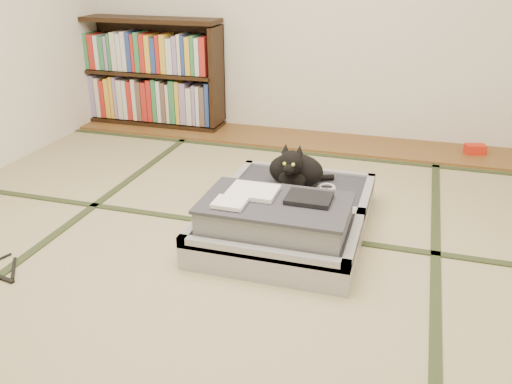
# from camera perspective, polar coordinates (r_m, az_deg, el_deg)

# --- Properties ---
(floor) EXTENTS (4.50, 4.50, 0.00)m
(floor) POSITION_cam_1_polar(r_m,az_deg,el_deg) (2.72, -3.18, -7.55)
(floor) COLOR tan
(floor) RESTS_ON ground
(wood_strip) EXTENTS (4.00, 0.50, 0.02)m
(wood_strip) POSITION_cam_1_polar(r_m,az_deg,el_deg) (4.48, 5.57, 5.42)
(wood_strip) COLOR brown
(wood_strip) RESTS_ON ground
(red_item) EXTENTS (0.17, 0.13, 0.07)m
(red_item) POSITION_cam_1_polar(r_m,az_deg,el_deg) (4.45, 22.07, 4.20)
(red_item) COLOR red
(red_item) RESTS_ON wood_strip
(tatami_borders) EXTENTS (4.00, 4.50, 0.01)m
(tatami_borders) POSITION_cam_1_polar(r_m,az_deg,el_deg) (3.13, -0.11, -2.99)
(tatami_borders) COLOR #2D381E
(tatami_borders) RESTS_ON ground
(bookcase) EXTENTS (1.26, 0.29, 0.92)m
(bookcase) POSITION_cam_1_polar(r_m,az_deg,el_deg) (4.90, -11.01, 12.04)
(bookcase) COLOR black
(bookcase) RESTS_ON wood_strip
(suitcase) EXTENTS (0.83, 1.11, 0.33)m
(suitcase) POSITION_cam_1_polar(r_m,az_deg,el_deg) (2.93, 3.15, -2.54)
(suitcase) COLOR #A4A4A9
(suitcase) RESTS_ON floor
(cat) EXTENTS (0.37, 0.37, 0.30)m
(cat) POSITION_cam_1_polar(r_m,az_deg,el_deg) (3.13, 4.15, 2.29)
(cat) COLOR black
(cat) RESTS_ON suitcase
(cable_coil) EXTENTS (0.12, 0.12, 0.03)m
(cable_coil) POSITION_cam_1_polar(r_m,az_deg,el_deg) (3.16, 7.41, 0.43)
(cable_coil) COLOR white
(cable_coil) RESTS_ON suitcase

